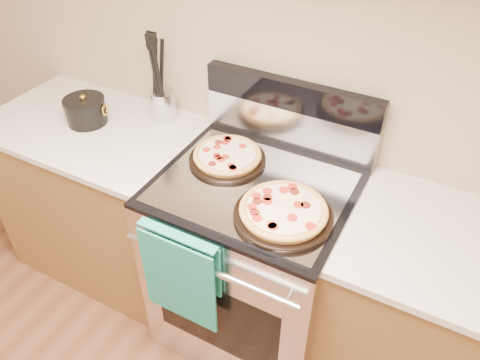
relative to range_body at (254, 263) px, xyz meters
The scene contains 16 objects.
wall_back 0.97m from the range_body, 90.00° to the left, with size 4.00×4.00×0.00m, color tan.
range_body is the anchor object (origin of this frame).
oven_window 0.34m from the range_body, 90.00° to the right, with size 0.56×0.01×0.40m, color black.
cooktop 0.46m from the range_body, ahead, with size 0.76×0.68×0.02m, color black.
backsplash_lower 0.64m from the range_body, 90.00° to the left, with size 0.76×0.06×0.18m, color silver.
backsplash_upper 0.77m from the range_body, 90.00° to the left, with size 0.76×0.06×0.12m, color black.
oven_handle 0.51m from the range_body, 90.00° to the right, with size 0.03×0.03×0.70m, color silver.
dish_towel 0.47m from the range_body, 107.74° to the right, with size 0.32×0.05×0.42m, color teal, non-canonical shape.
foil_sheet 0.47m from the range_body, 90.00° to the right, with size 0.70×0.55×0.01m, color gray.
cabinet_left 0.88m from the range_body, behind, with size 1.00×0.62×0.88m, color brown.
countertop_left 0.99m from the range_body, behind, with size 1.02×0.64×0.03m, color beige.
cabinet_right 0.88m from the range_body, ahead, with size 1.00×0.62×0.88m, color brown.
pepperoni_pizza_back 0.53m from the range_body, 157.32° to the left, with size 0.31×0.31×0.04m, color #B67E37, non-canonical shape.
pepperoni_pizza_front 0.54m from the range_body, 36.83° to the right, with size 0.35×0.35×0.05m, color #B67E37, non-canonical shape.
utensil_crock 0.84m from the range_body, 158.38° to the left, with size 0.12×0.12×0.14m, color silver.
saucepan 1.04m from the range_body, behind, with size 0.18×0.18×0.11m, color black.
Camera 1 is at (0.61, 0.37, 2.08)m, focal length 35.00 mm.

